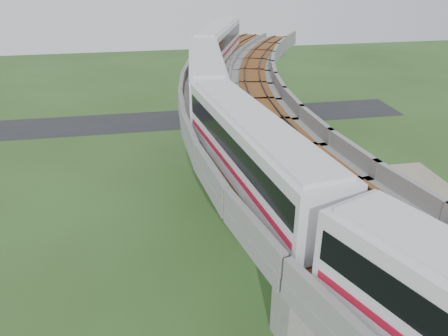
{
  "coord_description": "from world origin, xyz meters",
  "views": [
    {
      "loc": [
        -6.67,
        -28.93,
        21.35
      ],
      "look_at": [
        -1.74,
        -1.38,
        7.5
      ],
      "focal_mm": 35.0,
      "sensor_mm": 36.0,
      "label": 1
    }
  ],
  "objects_px": {
    "metro_train": "(257,105)",
    "car_red": "(381,205)",
    "car_dark": "(368,172)",
    "car_white": "(418,298)"
  },
  "relations": [
    {
      "from": "metro_train",
      "to": "car_white",
      "type": "distance_m",
      "value": 16.81
    },
    {
      "from": "car_white",
      "to": "car_red",
      "type": "bearing_deg",
      "value": 29.55
    },
    {
      "from": "metro_train",
      "to": "car_red",
      "type": "distance_m",
      "value": 17.93
    },
    {
      "from": "metro_train",
      "to": "car_white",
      "type": "xyz_separation_m",
      "value": [
        9.66,
        -7.25,
        -11.69
      ]
    },
    {
      "from": "car_dark",
      "to": "car_red",
      "type": "bearing_deg",
      "value": 141.58
    },
    {
      "from": "car_white",
      "to": "car_dark",
      "type": "distance_m",
      "value": 18.59
    },
    {
      "from": "car_white",
      "to": "car_dark",
      "type": "height_order",
      "value": "car_dark"
    },
    {
      "from": "metro_train",
      "to": "car_red",
      "type": "xyz_separation_m",
      "value": [
        13.06,
        4.09,
        -11.59
      ]
    },
    {
      "from": "metro_train",
      "to": "car_red",
      "type": "relative_size",
      "value": 14.85
    },
    {
      "from": "metro_train",
      "to": "car_dark",
      "type": "distance_m",
      "value": 21.71
    }
  ]
}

